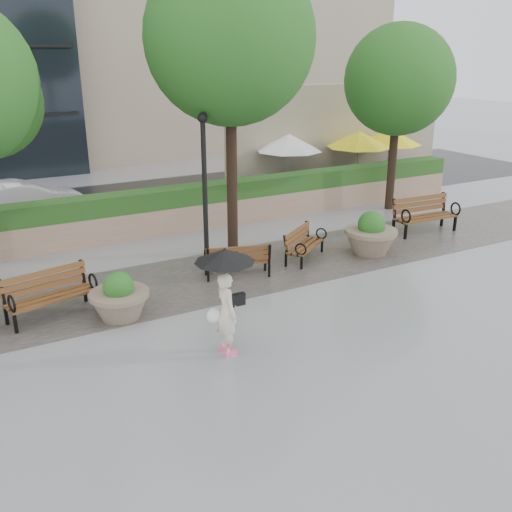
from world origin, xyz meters
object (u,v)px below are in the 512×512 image
car_right (22,201)px  bench_2 (237,267)px  pedestrian (226,291)px  planter_left (120,300)px  bench_3 (304,250)px  lamppost (205,204)px  planter_right (371,237)px  bench_4 (424,222)px  bench_1 (52,304)px

car_right → bench_2: bearing=-161.5°
pedestrian → planter_left: bearing=32.0°
bench_3 → pedestrian: 5.33m
bench_2 → planter_left: planter_left is taller
bench_3 → lamppost: lamppost is taller
planter_right → lamppost: 4.65m
bench_4 → bench_1: bearing=-173.6°
bench_2 → lamppost: 1.73m
bench_2 → planter_left: bearing=32.7°
bench_2 → lamppost: bearing=-46.9°
bench_2 → bench_3: bench_2 is taller
planter_left → pedestrian: 2.77m
bench_3 → planter_left: bearing=157.7°
planter_right → bench_1: bearing=179.4°
bench_1 → car_right: bearing=73.1°
bench_2 → planter_right: 3.94m
bench_1 → bench_3: bearing=-9.6°
lamppost → bench_3: bearing=-13.9°
planter_right → car_right: size_ratio=0.37×
bench_1 → lamppost: bearing=1.3°
planter_right → car_right: 11.20m
lamppost → car_right: (-3.40, 7.00, -1.06)m
bench_3 → lamppost: size_ratio=0.42×
planter_left → lamppost: bearing=32.7°
bench_3 → planter_right: (1.82, -0.47, 0.22)m
planter_left → pedestrian: (1.30, -2.30, 0.81)m
bench_1 → bench_3: (6.49, 0.38, -0.04)m
lamppost → car_right: bearing=115.9°
bench_2 → planter_left: (-3.16, -0.90, 0.15)m
bench_1 → bench_2: 4.38m
car_right → bench_1: bearing=168.6°
bench_2 → pedestrian: size_ratio=0.85×
bench_3 → planter_left: size_ratio=1.32×
planter_right → car_right: car_right is taller
planter_left → lamppost: size_ratio=0.32×
lamppost → pedestrian: size_ratio=1.95×
bench_2 → car_right: car_right is taller
bench_3 → planter_right: 1.89m
planter_left → lamppost: (2.74, 1.76, 1.30)m
bench_3 → bench_4: 4.50m
bench_1 → pedestrian: bearing=-63.5°
bench_2 → planter_left: 3.29m
bench_3 → bench_4: (4.49, 0.23, 0.07)m
bench_4 → pedestrian: size_ratio=1.04×
bench_1 → pedestrian: pedestrian is taller
bench_2 → bench_3: (2.11, 0.23, -0.00)m
bench_3 → lamppost: (-2.53, 0.63, 1.45)m
bench_3 → car_right: (-5.93, 7.62, 0.39)m
pedestrian → car_right: bearing=12.6°
lamppost → car_right: 7.85m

